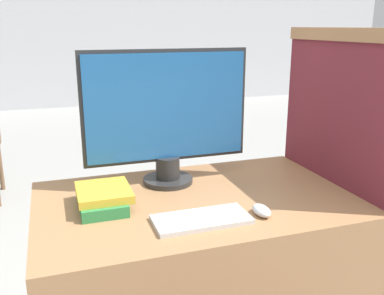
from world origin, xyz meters
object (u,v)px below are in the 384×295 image
at_px(monitor, 167,116).
at_px(mouse, 262,210).
at_px(book_stack, 102,198).
at_px(keyboard, 202,219).

distance_m(monitor, mouse, 0.53).
xyz_separation_m(monitor, mouse, (0.22, -0.40, -0.26)).
height_order(monitor, book_stack, monitor).
xyz_separation_m(mouse, book_stack, (-0.50, 0.24, 0.02)).
relative_size(monitor, keyboard, 2.09).
height_order(keyboard, mouse, mouse).
bearing_deg(book_stack, mouse, -25.60).
bearing_deg(mouse, book_stack, 154.40).
bearing_deg(keyboard, book_stack, 142.46).
bearing_deg(mouse, keyboard, 175.53).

